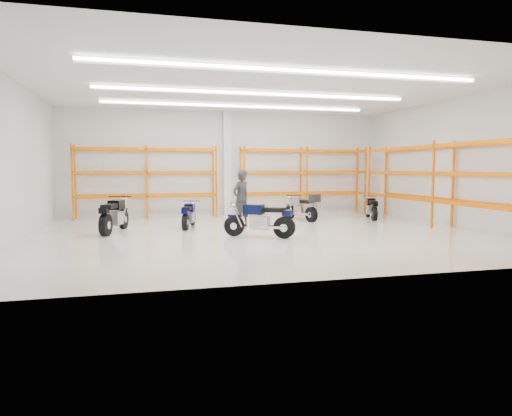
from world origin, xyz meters
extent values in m
plane|color=beige|center=(0.00, 0.00, 0.00)|extent=(14.00, 14.00, 0.00)
cube|color=silver|center=(0.00, 6.00, 2.25)|extent=(14.00, 0.02, 4.50)
cube|color=silver|center=(0.00, -6.00, 2.25)|extent=(14.00, 0.02, 4.50)
cube|color=silver|center=(-7.00, 0.00, 2.25)|extent=(0.02, 12.00, 4.50)
cube|color=silver|center=(7.00, 0.00, 2.25)|extent=(0.02, 12.00, 4.50)
cube|color=white|center=(0.00, 0.00, 4.50)|extent=(14.00, 12.00, 0.02)
cube|color=white|center=(0.00, -3.00, 4.40)|extent=(10.00, 0.22, 0.10)
cube|color=white|center=(0.00, 0.50, 4.40)|extent=(10.00, 0.22, 0.10)
cube|color=white|center=(0.00, 3.50, 4.40)|extent=(10.00, 0.22, 0.10)
cylinder|color=black|center=(-0.93, -0.21, 0.31)|extent=(0.60, 0.43, 0.62)
cylinder|color=black|center=(0.41, -1.01, 0.32)|extent=(0.65, 0.49, 0.64)
cylinder|color=silver|center=(-0.93, -0.21, 0.31)|extent=(0.25, 0.23, 0.21)
cylinder|color=silver|center=(0.41, -1.01, 0.32)|extent=(0.30, 0.30, 0.23)
cube|color=#0A1036|center=(-0.93, -0.21, 0.62)|extent=(0.40, 0.33, 0.06)
cube|color=#B7B7BC|center=(-0.23, -0.63, 0.44)|extent=(0.66, 0.60, 0.40)
cube|color=#A5A5AA|center=(0.10, -0.83, 0.33)|extent=(0.69, 0.48, 0.08)
cube|color=#0A1036|center=(-0.39, -0.53, 0.83)|extent=(0.68, 0.60, 0.29)
cube|color=black|center=(0.10, -0.83, 0.83)|extent=(0.75, 0.62, 0.12)
cube|color=#0A1036|center=(0.48, -1.06, 0.75)|extent=(0.35, 0.34, 0.17)
cylinder|color=black|center=(-0.70, -0.35, 1.06)|extent=(0.41, 0.64, 0.04)
sphere|color=silver|center=(-0.96, -0.19, 0.89)|extent=(0.20, 0.20, 0.20)
cylinder|color=silver|center=(0.05, -1.00, 0.33)|extent=(0.72, 0.48, 0.09)
cylinder|color=black|center=(-4.24, 2.33, 0.33)|extent=(0.32, 0.67, 0.66)
cylinder|color=black|center=(-4.71, 0.75, 0.34)|extent=(0.39, 0.71, 0.68)
cylinder|color=silver|center=(-4.24, 2.33, 0.33)|extent=(0.21, 0.25, 0.22)
cylinder|color=silver|center=(-4.71, 0.75, 0.34)|extent=(0.28, 0.29, 0.24)
cube|color=black|center=(-4.24, 2.33, 0.66)|extent=(0.27, 0.43, 0.07)
cube|color=#B7B7BC|center=(-4.49, 1.51, 0.46)|extent=(0.54, 0.66, 0.42)
cube|color=#A5A5AA|center=(-4.61, 1.11, 0.35)|extent=(0.35, 0.77, 0.09)
cube|color=black|center=(-4.43, 1.70, 0.88)|extent=(0.53, 0.70, 0.31)
cube|color=black|center=(-4.61, 1.11, 0.88)|extent=(0.52, 0.79, 0.13)
cube|color=black|center=(-4.74, 0.67, 0.79)|extent=(0.31, 0.34, 0.18)
cylinder|color=black|center=(-4.32, 2.06, 1.12)|extent=(0.75, 0.26, 0.04)
sphere|color=silver|center=(-4.23, 2.37, 0.94)|extent=(0.21, 0.21, 0.21)
cylinder|color=silver|center=(-4.79, 1.12, 0.35)|extent=(0.33, 0.82, 0.10)
cylinder|color=black|center=(-1.86, 2.71, 0.26)|extent=(0.25, 0.54, 0.53)
cylinder|color=black|center=(-2.24, 1.44, 0.27)|extent=(0.31, 0.57, 0.55)
cylinder|color=silver|center=(-1.86, 2.71, 0.26)|extent=(0.17, 0.20, 0.18)
cylinder|color=silver|center=(-2.24, 1.44, 0.27)|extent=(0.23, 0.24, 0.19)
cube|color=#020245|center=(-1.86, 2.71, 0.53)|extent=(0.22, 0.34, 0.05)
cube|color=#B7B7BC|center=(-2.06, 2.05, 0.37)|extent=(0.44, 0.53, 0.34)
cube|color=#A5A5AA|center=(-2.15, 1.73, 0.28)|extent=(0.28, 0.62, 0.07)
cube|color=#020245|center=(-2.01, 2.20, 0.71)|extent=(0.43, 0.56, 0.25)
cube|color=black|center=(-2.15, 1.73, 0.71)|extent=(0.42, 0.63, 0.11)
cube|color=#020245|center=(-2.26, 1.37, 0.63)|extent=(0.25, 0.28, 0.14)
cylinder|color=black|center=(-1.92, 2.49, 0.90)|extent=(0.60, 0.21, 0.03)
sphere|color=silver|center=(-1.85, 2.74, 0.76)|extent=(0.17, 0.17, 0.17)
cylinder|color=silver|center=(-2.30, 1.74, 0.28)|extent=(0.27, 0.66, 0.08)
cylinder|color=black|center=(2.25, 3.94, 0.29)|extent=(0.27, 0.58, 0.57)
cylinder|color=black|center=(2.64, 2.57, 0.29)|extent=(0.33, 0.61, 0.59)
cylinder|color=silver|center=(2.25, 3.94, 0.29)|extent=(0.18, 0.22, 0.19)
cylinder|color=silver|center=(2.64, 2.57, 0.29)|extent=(0.24, 0.25, 0.21)
cube|color=gray|center=(2.25, 3.94, 0.57)|extent=(0.23, 0.37, 0.06)
cube|color=#B7B7BC|center=(2.45, 3.23, 0.40)|extent=(0.47, 0.57, 0.36)
cube|color=#A5A5AA|center=(2.55, 2.88, 0.30)|extent=(0.29, 0.67, 0.08)
cube|color=gray|center=(2.41, 3.39, 0.76)|extent=(0.46, 0.60, 0.27)
cube|color=black|center=(2.55, 2.88, 0.76)|extent=(0.45, 0.68, 0.11)
cube|color=gray|center=(2.66, 2.50, 0.68)|extent=(0.27, 0.30, 0.15)
cylinder|color=black|center=(2.32, 3.70, 0.97)|extent=(0.65, 0.22, 0.03)
sphere|color=silver|center=(2.24, 3.98, 0.82)|extent=(0.18, 0.18, 0.18)
cylinder|color=silver|center=(2.42, 2.80, 0.30)|extent=(0.28, 0.71, 0.09)
cube|color=black|center=(2.69, 2.39, 0.93)|extent=(0.41, 0.44, 0.29)
cylinder|color=black|center=(5.61, 3.68, 0.27)|extent=(0.26, 0.54, 0.53)
cylinder|color=black|center=(5.22, 2.41, 0.28)|extent=(0.32, 0.57, 0.55)
cylinder|color=silver|center=(5.61, 3.68, 0.27)|extent=(0.17, 0.21, 0.18)
cylinder|color=silver|center=(5.22, 2.41, 0.28)|extent=(0.23, 0.24, 0.20)
cube|color=black|center=(5.61, 3.68, 0.53)|extent=(0.22, 0.35, 0.05)
cube|color=#B7B7BC|center=(5.41, 3.02, 0.37)|extent=(0.44, 0.54, 0.34)
cube|color=#A5A5AA|center=(5.31, 2.70, 0.28)|extent=(0.29, 0.63, 0.07)
cube|color=black|center=(5.45, 3.18, 0.71)|extent=(0.44, 0.57, 0.25)
cube|color=black|center=(5.31, 2.70, 0.71)|extent=(0.43, 0.64, 0.11)
cube|color=black|center=(5.19, 2.34, 0.64)|extent=(0.26, 0.28, 0.14)
cylinder|color=black|center=(5.54, 3.46, 0.91)|extent=(0.60, 0.22, 0.03)
sphere|color=silver|center=(5.62, 3.72, 0.76)|extent=(0.17, 0.17, 0.17)
cylinder|color=silver|center=(5.16, 2.71, 0.28)|extent=(0.28, 0.66, 0.08)
imported|color=black|center=(-0.26, 1.86, 0.99)|extent=(0.87, 0.80, 1.99)
cube|color=white|center=(0.00, 5.82, 2.25)|extent=(0.32, 0.32, 4.50)
cube|color=#EE5B00|center=(-6.20, 5.88, 1.50)|extent=(0.07, 0.07, 3.00)
cube|color=#EE5B00|center=(-6.20, 5.08, 1.50)|extent=(0.07, 0.07, 3.00)
cube|color=#EE5B00|center=(-3.40, 5.88, 1.50)|extent=(0.07, 0.07, 3.00)
cube|color=#EE5B00|center=(-3.40, 5.08, 1.50)|extent=(0.07, 0.07, 3.00)
cube|color=#EE5B00|center=(-0.60, 5.88, 1.50)|extent=(0.07, 0.07, 3.00)
cube|color=#EE5B00|center=(-0.60, 5.08, 1.50)|extent=(0.07, 0.07, 3.00)
cube|color=#EE5B00|center=(-3.40, 5.88, 0.94)|extent=(5.60, 0.07, 0.12)
cube|color=#EE5B00|center=(-3.40, 5.08, 0.94)|extent=(5.60, 0.07, 0.12)
cube|color=#EE5B00|center=(-3.40, 5.88, 1.88)|extent=(5.60, 0.07, 0.12)
cube|color=#EE5B00|center=(-3.40, 5.08, 1.88)|extent=(5.60, 0.07, 0.12)
cube|color=#EE5B00|center=(-3.40, 5.88, 2.81)|extent=(5.60, 0.07, 0.12)
cube|color=#EE5B00|center=(-3.40, 5.08, 2.81)|extent=(5.60, 0.07, 0.12)
cube|color=#EE5B00|center=(0.60, 5.88, 1.50)|extent=(0.07, 0.07, 3.00)
cube|color=#EE5B00|center=(0.60, 5.08, 1.50)|extent=(0.07, 0.07, 3.00)
cube|color=#EE5B00|center=(3.40, 5.88, 1.50)|extent=(0.07, 0.07, 3.00)
cube|color=#EE5B00|center=(3.40, 5.08, 1.50)|extent=(0.07, 0.07, 3.00)
cube|color=#EE5B00|center=(6.20, 5.88, 1.50)|extent=(0.07, 0.07, 3.00)
cube|color=#EE5B00|center=(6.20, 5.08, 1.50)|extent=(0.07, 0.07, 3.00)
cube|color=#EE5B00|center=(3.40, 5.88, 0.94)|extent=(5.60, 0.07, 0.12)
cube|color=#EE5B00|center=(3.40, 5.08, 0.94)|extent=(5.60, 0.07, 0.12)
cube|color=#EE5B00|center=(3.40, 5.88, 1.88)|extent=(5.60, 0.07, 0.12)
cube|color=#EE5B00|center=(3.40, 5.08, 1.88)|extent=(5.60, 0.07, 0.12)
cube|color=#EE5B00|center=(3.40, 5.88, 2.81)|extent=(5.60, 0.07, 0.12)
cube|color=#EE5B00|center=(3.40, 5.08, 2.81)|extent=(5.60, 0.07, 0.12)
cube|color=#EE5B00|center=(6.88, 0.00, 1.50)|extent=(0.07, 0.07, 3.00)
cube|color=#EE5B00|center=(6.08, 0.00, 1.50)|extent=(0.07, 0.07, 3.00)
cube|color=#EE5B00|center=(6.88, 4.50, 1.50)|extent=(0.07, 0.07, 3.00)
cube|color=#EE5B00|center=(6.08, 4.50, 1.50)|extent=(0.07, 0.07, 3.00)
cube|color=#EE5B00|center=(6.88, 0.00, 0.94)|extent=(0.07, 9.00, 0.12)
cube|color=#EE5B00|center=(6.08, 0.00, 0.94)|extent=(0.07, 9.00, 0.12)
cube|color=#EE5B00|center=(6.88, 0.00, 1.88)|extent=(0.07, 9.00, 0.12)
cube|color=#EE5B00|center=(6.08, 0.00, 1.88)|extent=(0.07, 9.00, 0.12)
cube|color=#EE5B00|center=(6.88, 0.00, 2.81)|extent=(0.07, 9.00, 0.12)
cube|color=#EE5B00|center=(6.08, 0.00, 2.81)|extent=(0.07, 9.00, 0.12)
camera|label=1|loc=(-3.67, -13.66, 2.06)|focal=32.00mm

